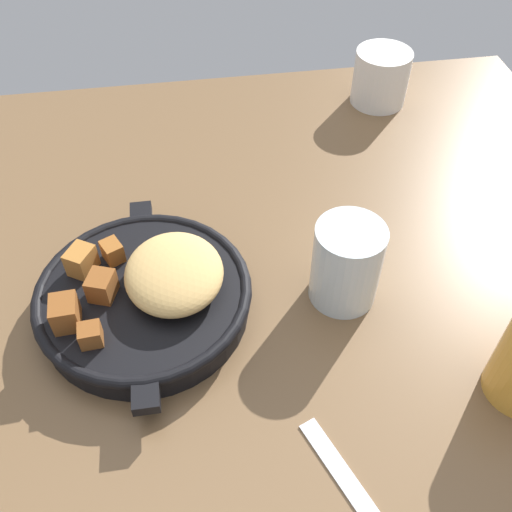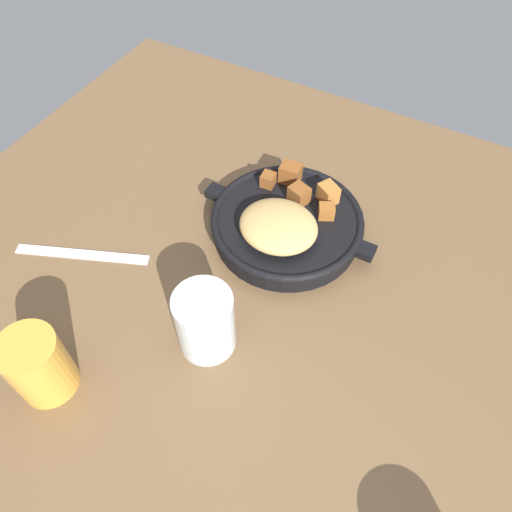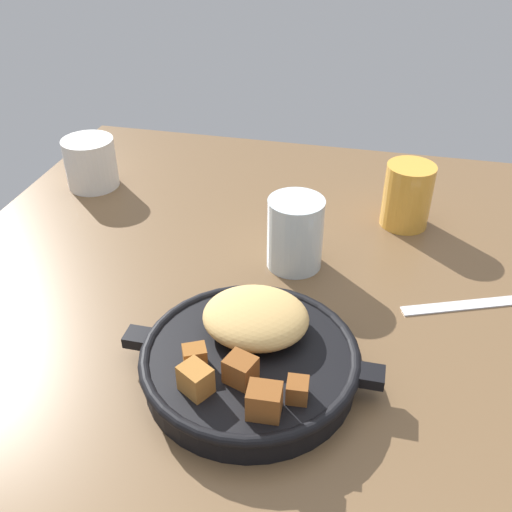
% 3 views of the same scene
% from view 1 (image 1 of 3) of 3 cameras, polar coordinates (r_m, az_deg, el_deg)
% --- Properties ---
extents(ground_plane, '(0.94, 0.93, 0.02)m').
position_cam_1_polar(ground_plane, '(0.60, 0.74, -6.87)').
color(ground_plane, brown).
extents(cast_iron_skillet, '(0.26, 0.22, 0.07)m').
position_cam_1_polar(cast_iron_skillet, '(0.59, -10.69, -3.67)').
color(cast_iron_skillet, black).
rests_on(cast_iron_skillet, ground_plane).
extents(water_glass_tall, '(0.07, 0.07, 0.09)m').
position_cam_1_polar(water_glass_tall, '(0.58, 8.90, -0.78)').
color(water_glass_tall, silver).
rests_on(water_glass_tall, ground_plane).
extents(ceramic_mug_white, '(0.08, 0.08, 0.08)m').
position_cam_1_polar(ceramic_mug_white, '(0.89, 12.19, 16.83)').
color(ceramic_mug_white, silver).
rests_on(ceramic_mug_white, ground_plane).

